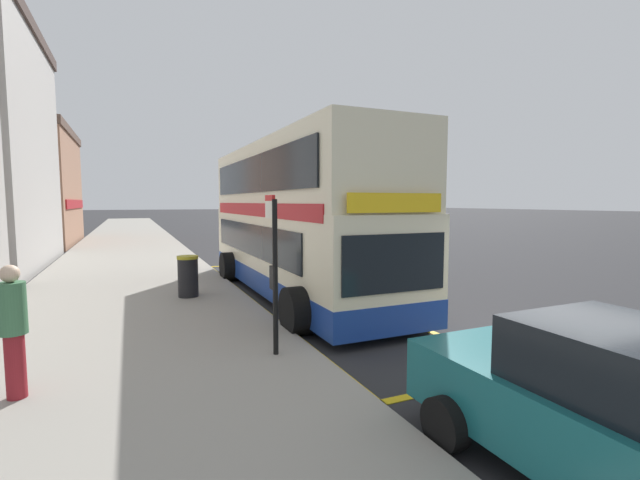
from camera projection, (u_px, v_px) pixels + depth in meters
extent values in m
plane|color=#28282B|center=(219.00, 234.00, 36.66)|extent=(260.00, 260.00, 0.00)
cube|color=gray|center=(129.00, 236.00, 33.84)|extent=(6.00, 76.00, 0.14)
cube|color=beige|center=(295.00, 249.00, 12.79)|extent=(2.53, 10.48, 2.30)
cube|color=beige|center=(295.00, 178.00, 12.61)|extent=(2.50, 10.27, 1.90)
cube|color=navy|center=(296.00, 277.00, 12.87)|extent=(2.55, 10.50, 0.60)
cube|color=#B2191E|center=(295.00, 209.00, 12.69)|extent=(2.56, 9.64, 0.36)
cube|color=black|center=(250.00, 239.00, 12.61)|extent=(0.04, 8.38, 0.90)
cube|color=black|center=(252.00, 175.00, 12.09)|extent=(0.04, 9.22, 1.00)
cube|color=black|center=(395.00, 263.00, 7.98)|extent=(2.22, 0.04, 1.10)
cube|color=yellow|center=(396.00, 203.00, 7.88)|extent=(2.02, 0.04, 0.36)
cylinder|color=black|center=(299.00, 311.00, 8.89)|extent=(0.56, 1.00, 1.00)
cylinder|color=black|center=(408.00, 299.00, 9.98)|extent=(0.56, 1.00, 1.00)
cylinder|color=black|center=(230.00, 267.00, 14.95)|extent=(0.56, 1.00, 1.00)
cylinder|color=black|center=(302.00, 262.00, 16.04)|extent=(0.56, 1.00, 1.00)
cube|color=gold|center=(251.00, 300.00, 12.01)|extent=(0.16, 13.68, 0.01)
cube|color=gold|center=(338.00, 292.00, 13.10)|extent=(0.16, 13.68, 0.01)
cube|color=gold|center=(457.00, 386.00, 6.40)|extent=(2.88, 0.16, 0.01)
cube|color=gold|center=(241.00, 265.00, 18.71)|extent=(2.88, 0.16, 0.01)
cylinder|color=black|center=(275.00, 278.00, 7.25)|extent=(0.09, 0.09, 2.64)
cube|color=silver|center=(270.00, 210.00, 7.38)|extent=(0.05, 0.42, 0.30)
cube|color=red|center=(270.00, 198.00, 7.36)|extent=(0.05, 0.42, 0.10)
cube|color=black|center=(273.00, 278.00, 7.34)|extent=(0.06, 0.28, 0.40)
cube|color=#B2191E|center=(75.00, 204.00, 28.20)|extent=(0.08, 8.97, 0.56)
cube|color=slate|center=(288.00, 227.00, 35.41)|extent=(1.76, 4.20, 0.72)
cube|color=black|center=(288.00, 219.00, 35.26)|extent=(1.52, 1.90, 0.60)
cylinder|color=black|center=(272.00, 231.00, 36.25)|extent=(0.22, 0.60, 0.60)
cylinder|color=black|center=(293.00, 230.00, 37.01)|extent=(0.22, 0.60, 0.60)
cylinder|color=black|center=(282.00, 233.00, 33.88)|extent=(0.22, 0.60, 0.60)
cylinder|color=black|center=(304.00, 232.00, 34.63)|extent=(0.22, 0.60, 0.60)
cube|color=#196066|center=(624.00, 432.00, 3.89)|extent=(1.76, 4.20, 0.72)
cylinder|color=black|center=(445.00, 424.00, 4.73)|extent=(0.22, 0.60, 0.60)
cylinder|color=black|center=(562.00, 393.00, 5.49)|extent=(0.22, 0.60, 0.60)
cylinder|color=maroon|center=(16.00, 366.00, 5.69)|extent=(0.24, 0.24, 0.87)
cylinder|color=#3F724C|center=(12.00, 308.00, 5.62)|extent=(0.34, 0.34, 0.69)
sphere|color=beige|center=(10.00, 274.00, 5.58)|extent=(0.23, 0.23, 0.23)
cylinder|color=black|center=(188.00, 278.00, 11.81)|extent=(0.54, 0.54, 1.05)
cylinder|color=#A5991E|center=(187.00, 257.00, 11.76)|extent=(0.57, 0.57, 0.08)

